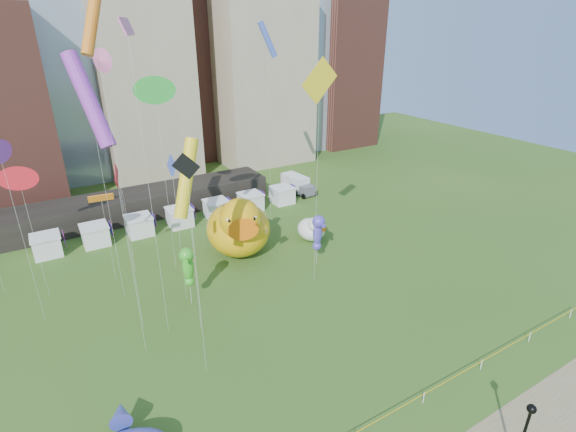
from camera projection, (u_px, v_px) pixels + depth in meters
skyline at (123, 39)px, 66.69m from camera, size 101.00×23.00×68.00m
pavilion at (128, 206)px, 56.82m from camera, size 38.00×6.00×3.20m
vendor_tents at (180, 217)px, 54.68m from camera, size 33.24×2.80×2.40m
big_duck at (239, 227)px, 46.86m from camera, size 9.19×10.46×7.35m
small_duck at (312, 229)px, 50.77m from camera, size 3.39×4.38×3.28m
seahorse_green at (188, 264)px, 37.90m from camera, size 1.70×1.89×5.80m
seahorse_purple at (318, 230)px, 44.80m from camera, size 1.41×1.73×5.58m
lamppost at (525, 430)px, 23.78m from camera, size 0.51×0.51×4.92m
box_truck at (297, 184)px, 65.67m from camera, size 2.87×6.11×2.51m
kite_0 at (118, 184)px, 28.30m from camera, size 0.56×1.65×15.28m
kite_1 at (101, 61)px, 36.61m from camera, size 0.96×2.01×21.65m
kite_2 at (187, 177)px, 25.83m from camera, size 1.66×0.32×16.58m
kite_3 at (155, 90)px, 38.24m from camera, size 2.47×0.80×19.35m
kite_4 at (186, 178)px, 31.04m from camera, size 3.19×2.83×16.12m
kite_5 at (172, 166)px, 35.30m from camera, size 0.98×3.17×13.39m
kite_6 at (101, 198)px, 39.74m from camera, size 2.23×0.55×9.19m
kite_8 at (18, 178)px, 36.06m from camera, size 2.10×0.76×12.75m
kite_9 at (127, 29)px, 26.83m from camera, size 1.66×3.41×23.82m
kite_12 at (320, 83)px, 35.47m from camera, size 3.78×0.37×21.11m
kite_13 at (268, 40)px, 49.28m from camera, size 2.39×0.92×23.85m
kite_14 at (92, 20)px, 27.01m from camera, size 2.43×2.20×25.85m
kite_15 at (89, 101)px, 33.39m from camera, size 2.95×4.43×21.71m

